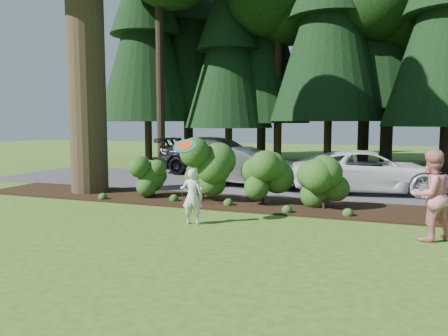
% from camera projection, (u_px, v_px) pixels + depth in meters
% --- Properties ---
extents(ground, '(80.00, 80.00, 0.00)m').
position_uv_depth(ground, '(161.00, 225.00, 10.37)').
color(ground, '#315518').
rests_on(ground, ground).
extents(mulch_bed, '(16.00, 2.50, 0.05)m').
position_uv_depth(mulch_bed, '(212.00, 201.00, 13.40)').
color(mulch_bed, black).
rests_on(mulch_bed, ground).
extents(driveway, '(22.00, 6.00, 0.03)m').
position_uv_depth(driveway, '(251.00, 183.00, 17.37)').
color(driveway, '#38383A').
rests_on(driveway, ground).
extents(shrub_row, '(6.53, 1.60, 1.61)m').
position_uv_depth(shrub_row, '(234.00, 177.00, 12.95)').
color(shrub_row, '#1C4515').
rests_on(shrub_row, ground).
extents(lily_cluster, '(0.69, 0.09, 0.57)m').
position_uv_depth(lily_cluster, '(191.00, 189.00, 12.66)').
color(lily_cluster, '#1C4515').
rests_on(lily_cluster, ground).
extents(car_silver_wagon, '(4.61, 2.33, 1.45)m').
position_uv_depth(car_silver_wagon, '(245.00, 167.00, 16.51)').
color(car_silver_wagon, '#B0B0B5').
rests_on(car_silver_wagon, driveway).
extents(car_white_suv, '(5.52, 3.25, 1.44)m').
position_uv_depth(car_white_suv, '(369.00, 172.00, 14.92)').
color(car_white_suv, silver).
rests_on(car_white_suv, driveway).
extents(car_dark_suv, '(6.01, 2.69, 1.71)m').
position_uv_depth(car_dark_suv, '(220.00, 156.00, 20.18)').
color(car_dark_suv, black).
rests_on(car_dark_suv, driveway).
extents(child, '(0.54, 0.41, 1.34)m').
position_uv_depth(child, '(192.00, 196.00, 10.38)').
color(child, silver).
rests_on(child, ground).
extents(adult, '(1.15, 1.12, 1.87)m').
position_uv_depth(adult, '(430.00, 195.00, 8.93)').
color(adult, red).
rests_on(adult, ground).
extents(frisbee, '(0.56, 0.47, 0.34)m').
position_uv_depth(frisbee, '(185.00, 146.00, 10.20)').
color(frisbee, '#176E83').
rests_on(frisbee, ground).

